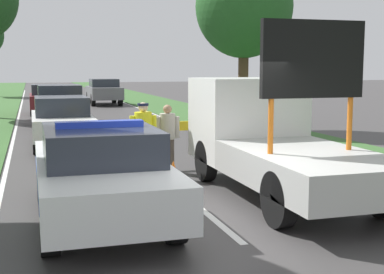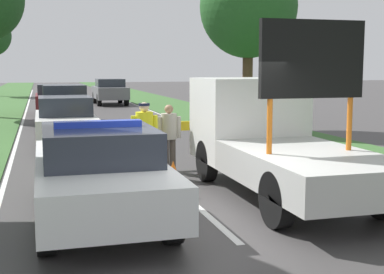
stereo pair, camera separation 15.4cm
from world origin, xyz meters
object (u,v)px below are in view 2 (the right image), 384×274
Objects in this scene: queued_car_van_white at (65,121)px; queued_car_suv_grey at (110,91)px; traffic_cone_near_police at (173,178)px; traffic_cone_behind_barrier at (96,152)px; pedestrian_civilian at (169,133)px; work_truck at (270,136)px; police_officer at (144,133)px; traffic_cone_near_truck at (112,147)px; roadside_tree_mid_left at (248,7)px; queued_car_sedan_black at (64,106)px; traffic_cone_centre_front at (256,150)px; police_car at (98,171)px; queued_car_wagon_maroon at (53,99)px; road_barrier at (153,130)px.

queued_car_van_white is 18.69m from queued_car_suv_grey.
traffic_cone_near_police is at bearing 103.36° from queued_car_van_white.
pedestrian_civilian is at bearing -45.73° from traffic_cone_behind_barrier.
police_officer is (-2.12, 1.92, -0.09)m from work_truck.
traffic_cone_near_truck is (-0.42, 2.46, -0.65)m from police_officer.
pedestrian_civilian is 0.24× the size of roadside_tree_mid_left.
traffic_cone_near_truck is at bearing 95.94° from queued_car_sedan_black.
queued_car_van_white is at bearing 103.36° from traffic_cone_near_police.
queued_car_van_white reaches higher than traffic_cone_near_police.
queued_car_van_white is (-4.61, 3.96, 0.51)m from traffic_cone_centre_front.
pedestrian_civilian is 2.30× the size of traffic_cone_near_truck.
queued_car_suv_grey is at bearing 92.40° from traffic_cone_centre_front.
traffic_cone_behind_barrier is at bearing 79.60° from police_car.
police_officer is 0.37× the size of queued_car_sedan_black.
roadside_tree_mid_left is (5.49, 7.71, 3.67)m from police_officer.
queued_car_suv_grey reaches higher than traffic_cone_behind_barrier.
pedestrian_civilian is (0.64, 0.37, -0.07)m from police_officer.
queued_car_sedan_black is (0.21, 5.34, 0.09)m from queued_car_van_white.
police_officer is 1.06× the size of pedestrian_civilian.
queued_car_wagon_maroon is at bearing -87.69° from queued_car_sedan_black.
traffic_cone_behind_barrier is (0.45, 4.98, -0.49)m from police_car.
traffic_cone_behind_barrier is at bearing 100.32° from queued_car_van_white.
work_truck is 3.39m from road_barrier.
road_barrier is 0.78× the size of queued_car_van_white.
traffic_cone_near_police is at bearing -81.89° from traffic_cone_near_truck.
traffic_cone_centre_front is (2.74, 0.22, -0.64)m from road_barrier.
queued_car_wagon_maroon is at bearing 92.42° from traffic_cone_behind_barrier.
queued_car_sedan_black is at bearing -92.28° from queued_car_van_white.
pedestrian_civilian is 2.68× the size of traffic_cone_centre_front.
road_barrier is (-1.73, 2.91, -0.15)m from work_truck.
pedestrian_civilian is 2.64× the size of traffic_cone_behind_barrier.
roadside_tree_mid_left reaches higher than queued_car_wagon_maroon.
road_barrier is 2.89m from traffic_cone_near_police.
traffic_cone_behind_barrier is 0.14× the size of queued_car_van_white.
roadside_tree_mid_left is (3.36, 9.64, 3.58)m from work_truck.
traffic_cone_near_truck is (-2.54, 4.38, -0.74)m from work_truck.
police_officer is at bearing 95.07° from queued_car_wagon_maroon.
queued_car_suv_grey reaches higher than road_barrier.
work_truck reaches higher than queued_car_suv_grey.
police_officer is 2.58m from traffic_cone_near_truck.
queued_car_van_white is at bearing -62.02° from work_truck.
police_officer is 23.59m from queued_car_suv_grey.
road_barrier is at bearing 111.83° from pedestrian_civilian.
traffic_cone_behind_barrier is 21.79m from queued_car_suv_grey.
traffic_cone_behind_barrier is at bearing 92.42° from queued_car_wagon_maroon.
pedestrian_civilian is 9.56m from roadside_tree_mid_left.
traffic_cone_behind_barrier is 15.26m from queued_car_wagon_maroon.
traffic_cone_behind_barrier is (-3.00, 3.85, -0.78)m from work_truck.
pedestrian_civilian is at bearing 113.73° from queued_car_van_white.
police_car is 1.13× the size of queued_car_suv_grey.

